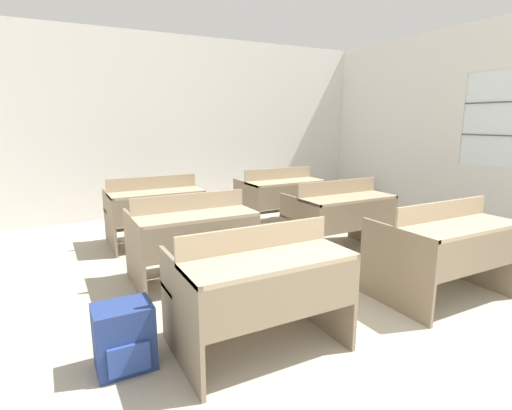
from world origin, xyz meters
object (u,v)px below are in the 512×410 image
Objects in this scene: bench_third_left at (155,208)px; bench_third_right at (280,195)px; bench_front_right at (444,246)px; bench_second_left at (192,235)px; schoolbag at (124,337)px; bench_front_left at (259,284)px; wastepaper_bin at (356,194)px; bench_second_right at (339,214)px.

bench_third_left is 1.78m from bench_third_right.
bench_front_right is 2.65m from bench_third_right.
bench_third_left is (-0.02, 1.32, 0.00)m from bench_second_left.
bench_front_right is 2.59m from schoolbag.
bench_second_left is at bearing 90.24° from bench_front_left.
schoolbag is at bearing -136.79° from bench_third_right.
bench_second_left is at bearing 142.69° from bench_front_right.
bench_third_left is 2.63× the size of schoolbag.
bench_third_left is 2.83× the size of wastepaper_bin.
schoolbag is (-2.57, 0.23, -0.25)m from bench_front_right.
bench_front_left is 1.00× the size of bench_third_left.
schoolbag is at bearing -126.62° from bench_second_left.
bench_third_right is 3.55m from schoolbag.
bench_second_right is at bearing -90.63° from bench_third_right.
bench_third_right reaches higher than wastepaper_bin.
bench_second_right is 2.19m from bench_third_left.
wastepaper_bin is at bearing 58.55° from bench_front_right.
bench_third_right is 2.63× the size of schoolbag.
bench_third_left is (-0.02, 2.62, 0.00)m from bench_front_left.
bench_front_left and bench_third_right have the same top height.
bench_third_right is at bearing 89.76° from bench_front_right.
bench_third_right is at bearing 56.12° from bench_front_left.
bench_second_right and bench_third_left have the same top height.
bench_front_left and bench_third_left have the same top height.
wastepaper_bin is 5.53m from schoolbag.
bench_second_right is at bearing -36.64° from bench_third_left.
bench_second_left is 2.63× the size of schoolbag.
bench_front_left is at bearing -123.88° from bench_third_right.
wastepaper_bin is (3.77, 1.98, -0.26)m from bench_second_left.
bench_second_left and bench_second_right have the same top height.
wastepaper_bin is 0.93× the size of schoolbag.
bench_third_right is (1.78, -0.00, 0.00)m from bench_third_left.
bench_front_left and bench_front_right have the same top height.
bench_front_left is at bearing -12.77° from schoolbag.
bench_third_right reaches higher than schoolbag.
bench_front_right is at bearing -89.86° from bench_second_right.
bench_second_left is at bearing -152.35° from wastepaper_bin.
bench_second_right is 2.81m from schoolbag.
bench_front_left is 1.00× the size of bench_front_right.
bench_second_left is 1.00× the size of bench_third_right.
bench_third_left is at bearing -170.19° from wastepaper_bin.
bench_second_left is 2.83× the size of wastepaper_bin.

